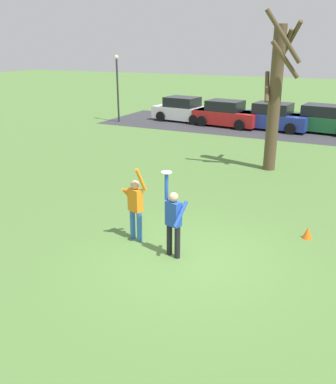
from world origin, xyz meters
name	(u,v)px	position (x,y,z in m)	size (l,w,h in m)	color
ground_plane	(187,258)	(0.00, 0.00, 0.00)	(120.00, 120.00, 0.00)	#567F3D
person_catcher	(173,219)	(-0.36, -0.04, 0.98)	(0.58, 0.48, 2.08)	black
person_defender	(135,205)	(-1.62, 0.35, 0.98)	(0.62, 0.55, 2.04)	#3366B7
frisbee_disc	(166,172)	(-0.57, 0.03, 2.09)	(0.25, 0.25, 0.02)	white
parked_car_white	(184,110)	(-7.74, 17.31, 0.73)	(4.27, 2.39, 1.59)	white
parked_car_red	(226,114)	(-4.59, 16.85, 0.73)	(4.27, 2.39, 1.59)	red
parked_car_blue	(274,118)	(-1.63, 17.00, 0.73)	(4.27, 2.39, 1.59)	#233893
parked_car_green	(323,120)	(1.15, 17.37, 0.73)	(4.27, 2.39, 1.59)	#1E6633
parking_strip	(273,129)	(-1.68, 17.16, 0.00)	(21.69, 6.40, 0.01)	#38383D
bare_tree_tall	(276,94)	(0.09, 8.40, 3.07)	(1.46, 1.78, 6.10)	brown
lamppost_by_lot	(117,82)	(-11.52, 15.16, 2.59)	(0.28, 0.28, 4.26)	#2D2D33
field_cone_orange	(308,233)	(2.45, 2.39, 0.16)	(0.26, 0.26, 0.32)	orange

